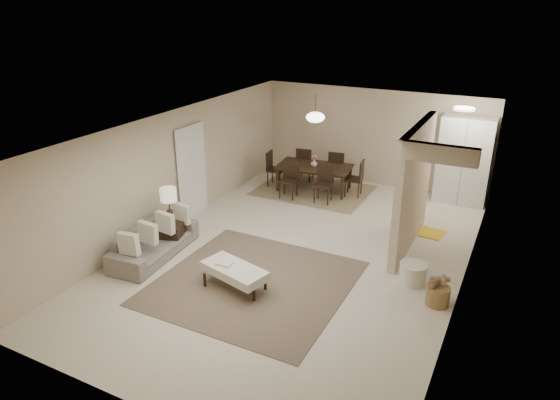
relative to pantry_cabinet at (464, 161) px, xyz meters
The scene contains 22 objects.
floor 4.88m from the pantry_cabinet, 119.52° to the right, with size 9.00×9.00×0.00m, color beige.
ceiling 4.98m from the pantry_cabinet, 119.52° to the right, with size 9.00×9.00×0.00m, color white.
back_wall 2.38m from the pantry_cabinet, behind, with size 6.00×6.00×0.00m, color #C2AF93.
left_wall 6.77m from the pantry_cabinet, 142.20° to the right, with size 9.00×9.00×0.00m, color #C2AF93.
right_wall 4.21m from the pantry_cabinet, 81.10° to the right, with size 9.00×9.00×0.00m, color #C2AF93.
partition 2.96m from the pantry_cabinet, 100.74° to the right, with size 0.15×2.50×2.50m, color #C2AF93.
doorway 6.40m from the pantry_cabinet, 146.29° to the right, with size 0.04×0.90×2.04m, color black.
pantry_cabinet is the anchor object (origin of this frame).
flush_light 1.70m from the pantry_cabinet, 93.01° to the right, with size 0.44×0.44×0.05m, color white.
living_rug 6.20m from the pantry_cabinet, 115.21° to the right, with size 3.20×3.20×0.01m, color brown.
sofa 7.36m from the pantry_cabinet, 130.95° to the right, with size 0.78×2.00×0.59m, color gray.
ottoman_bench 6.51m from the pantry_cabinet, 115.68° to the right, with size 1.27×0.81×0.42m.
side_table 6.99m from the pantry_cabinet, 133.19° to the right, with size 0.44×0.44×0.48m, color black.
table_lamp 6.94m from the pantry_cabinet, 133.19° to the right, with size 0.32×0.32×0.76m.
round_pouf 4.36m from the pantry_cabinet, 91.73° to the right, with size 0.48×0.48×0.37m, color beige.
wicker_basket 4.84m from the pantry_cabinet, 85.38° to the right, with size 0.38×0.38×0.32m, color brown.
dining_rug 3.74m from the pantry_cabinet, 165.25° to the right, with size 2.80×2.10×0.01m, color #8B7656.
dining_table 3.66m from the pantry_cabinet, 165.25° to the right, with size 1.87×1.04×0.66m, color black.
dining_chairs 3.63m from the pantry_cabinet, 165.25° to the right, with size 2.52×1.94×0.93m.
vase 3.60m from the pantry_cabinet, 165.25° to the right, with size 0.17×0.17×0.17m, color silver.
yellow_mat 2.38m from the pantry_cabinet, 101.69° to the right, with size 0.91×0.55×0.01m, color gold.
pendant_light 3.69m from the pantry_cabinet, 165.25° to the right, with size 0.46×0.46×0.71m.
Camera 1 is at (3.58, -7.90, 4.65)m, focal length 32.00 mm.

